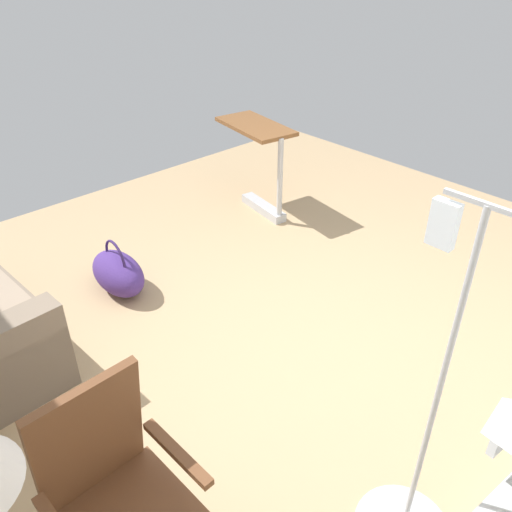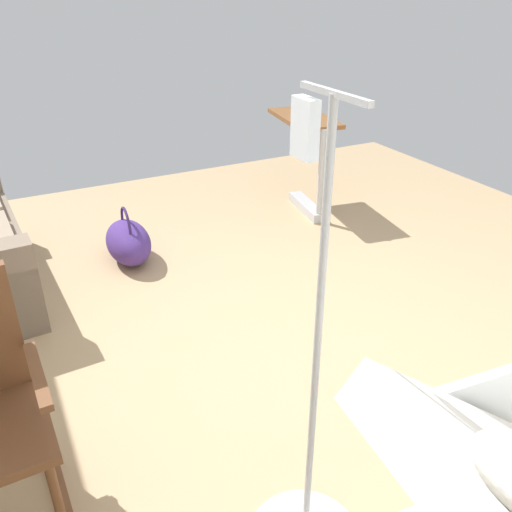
% 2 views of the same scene
% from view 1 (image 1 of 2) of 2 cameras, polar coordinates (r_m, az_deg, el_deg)
% --- Properties ---
extents(ground_plane, '(6.30, 6.30, 0.00)m').
position_cam_1_polar(ground_plane, '(3.54, 5.37, -9.79)').
color(ground_plane, tan).
extents(rocking_chair, '(0.77, 0.52, 1.05)m').
position_cam_1_polar(rocking_chair, '(2.26, -15.02, -24.53)').
color(rocking_chair, brown).
rests_on(rocking_chair, ground).
extents(overbed_table, '(0.87, 0.52, 0.84)m').
position_cam_1_polar(overbed_table, '(4.97, 0.47, 10.66)').
color(overbed_table, '#B2B5BA').
rests_on(overbed_table, ground).
extents(duffel_bag, '(0.57, 0.35, 0.43)m').
position_cam_1_polar(duffel_bag, '(4.07, -14.89, -1.78)').
color(duffel_bag, '#472D7A').
rests_on(duffel_bag, ground).
extents(iv_pole, '(0.44, 0.44, 1.69)m').
position_cam_1_polar(iv_pole, '(2.59, 16.37, -24.12)').
color(iv_pole, '#B2B5BA').
rests_on(iv_pole, ground).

